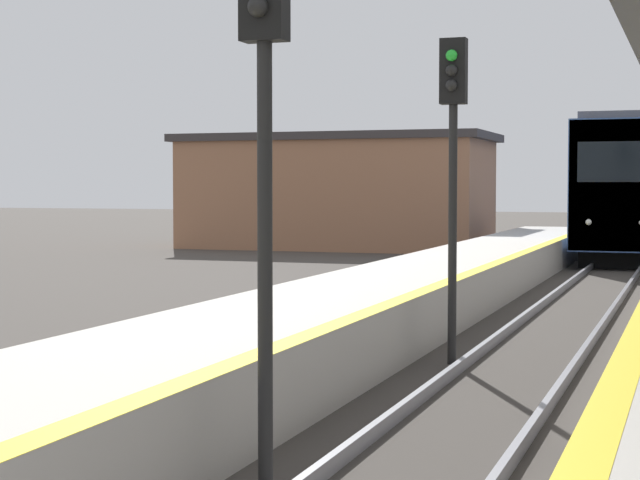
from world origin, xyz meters
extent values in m
cube|color=black|center=(0.00, 40.35, 0.28)|extent=(2.30, 18.94, 0.55)
cube|color=#33518C|center=(0.00, 40.35, 2.50)|extent=(2.71, 21.04, 3.89)
cube|color=yellow|center=(0.00, 29.91, 2.50)|extent=(2.65, 0.16, 3.81)
cube|color=black|center=(0.00, 29.85, 3.18)|extent=(2.17, 0.06, 1.17)
cube|color=#59595E|center=(0.00, 40.35, 4.56)|extent=(2.30, 19.99, 0.24)
sphere|color=white|center=(-0.74, 29.85, 1.43)|extent=(0.18, 0.18, 0.18)
cylinder|color=black|center=(-0.97, 5.69, 1.80)|extent=(0.12, 0.12, 3.60)
sphere|color=black|center=(-0.97, 5.56, 3.85)|extent=(0.16, 0.16, 0.16)
cylinder|color=black|center=(-0.96, 12.48, 1.80)|extent=(0.12, 0.12, 3.60)
cube|color=black|center=(-0.96, 12.48, 4.05)|extent=(0.36, 0.20, 0.90)
sphere|color=green|center=(-0.96, 12.34, 4.26)|extent=(0.16, 0.16, 0.16)
sphere|color=black|center=(-0.96, 12.34, 4.05)|extent=(0.16, 0.16, 0.16)
sphere|color=black|center=(-0.96, 12.34, 3.85)|extent=(0.16, 0.16, 0.16)
cube|color=#9E6B4C|center=(-11.34, 38.31, 2.11)|extent=(11.78, 5.36, 4.22)
cube|color=#383333|center=(-11.34, 38.31, 4.37)|extent=(12.37, 5.63, 0.30)
camera|label=1|loc=(2.23, -2.06, 2.48)|focal=60.00mm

